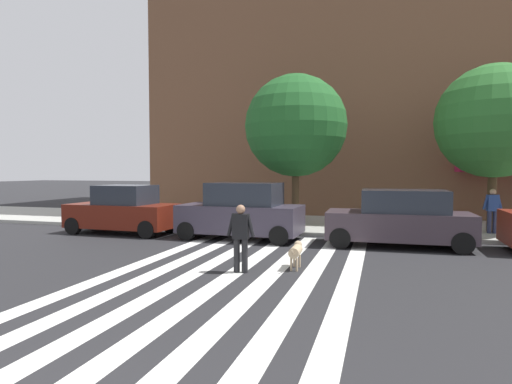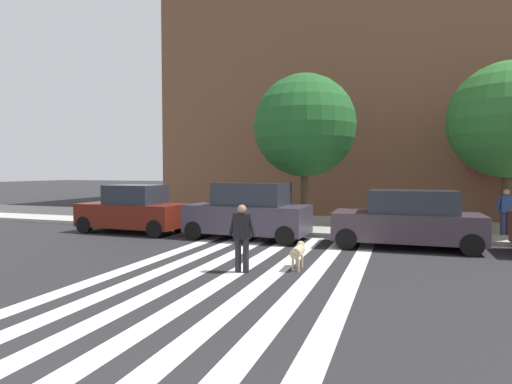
{
  "view_description": "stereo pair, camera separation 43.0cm",
  "coord_description": "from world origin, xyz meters",
  "px_view_note": "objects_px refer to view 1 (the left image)",
  "views": [
    {
      "loc": [
        3.16,
        -1.89,
        2.46
      ],
      "look_at": [
        0.47,
        7.2,
        1.98
      ],
      "focal_mm": 29.79,
      "sensor_mm": 36.0,
      "label": 1
    },
    {
      "loc": [
        3.57,
        -1.75,
        2.46
      ],
      "look_at": [
        0.47,
        7.2,
        1.98
      ],
      "focal_mm": 29.79,
      "sensor_mm": 36.0,
      "label": 2
    }
  ],
  "objects_px": {
    "street_tree_middle": "(494,122)",
    "pedestrian_dog_walker": "(241,234)",
    "parked_car_near_curb": "(123,211)",
    "parked_car_third_in_line": "(400,219)",
    "dog_on_leash": "(296,251)",
    "pedestrian_bystander": "(492,208)",
    "street_tree_nearest": "(296,126)",
    "parked_car_behind_first": "(241,212)"
  },
  "relations": [
    {
      "from": "street_tree_middle",
      "to": "pedestrian_dog_walker",
      "type": "height_order",
      "value": "street_tree_middle"
    },
    {
      "from": "parked_car_near_curb",
      "to": "parked_car_third_in_line",
      "type": "relative_size",
      "value": 0.94
    },
    {
      "from": "dog_on_leash",
      "to": "pedestrian_bystander",
      "type": "relative_size",
      "value": 0.64
    },
    {
      "from": "parked_car_third_in_line",
      "to": "street_tree_nearest",
      "type": "relative_size",
      "value": 0.74
    },
    {
      "from": "street_tree_middle",
      "to": "dog_on_leash",
      "type": "xyz_separation_m",
      "value": [
        -6.03,
        -7.42,
        -3.84
      ]
    },
    {
      "from": "pedestrian_dog_walker",
      "to": "dog_on_leash",
      "type": "distance_m",
      "value": 1.51
    },
    {
      "from": "parked_car_near_curb",
      "to": "pedestrian_dog_walker",
      "type": "xyz_separation_m",
      "value": [
        6.44,
        -4.75,
        0.04
      ]
    },
    {
      "from": "parked_car_near_curb",
      "to": "street_tree_nearest",
      "type": "height_order",
      "value": "street_tree_nearest"
    },
    {
      "from": "parked_car_behind_first",
      "to": "street_tree_nearest",
      "type": "height_order",
      "value": "street_tree_nearest"
    },
    {
      "from": "parked_car_near_curb",
      "to": "street_tree_middle",
      "type": "height_order",
      "value": "street_tree_middle"
    },
    {
      "from": "street_tree_nearest",
      "to": "street_tree_middle",
      "type": "bearing_deg",
      "value": 7.14
    },
    {
      "from": "parked_car_behind_first",
      "to": "pedestrian_bystander",
      "type": "height_order",
      "value": "parked_car_behind_first"
    },
    {
      "from": "street_tree_nearest",
      "to": "dog_on_leash",
      "type": "bearing_deg",
      "value": -78.67
    },
    {
      "from": "parked_car_behind_first",
      "to": "pedestrian_dog_walker",
      "type": "height_order",
      "value": "parked_car_behind_first"
    },
    {
      "from": "parked_car_near_curb",
      "to": "pedestrian_bystander",
      "type": "relative_size",
      "value": 2.6
    },
    {
      "from": "parked_car_behind_first",
      "to": "street_tree_nearest",
      "type": "relative_size",
      "value": 0.72
    },
    {
      "from": "parked_car_third_in_line",
      "to": "pedestrian_bystander",
      "type": "distance_m",
      "value": 4.5
    },
    {
      "from": "pedestrian_bystander",
      "to": "dog_on_leash",
      "type": "bearing_deg",
      "value": -130.51
    },
    {
      "from": "parked_car_near_curb",
      "to": "pedestrian_dog_walker",
      "type": "distance_m",
      "value": 8.0
    },
    {
      "from": "parked_car_near_curb",
      "to": "parked_car_behind_first",
      "type": "relative_size",
      "value": 0.97
    },
    {
      "from": "parked_car_near_curb",
      "to": "pedestrian_bystander",
      "type": "height_order",
      "value": "parked_car_near_curb"
    },
    {
      "from": "parked_car_behind_first",
      "to": "street_tree_middle",
      "type": "height_order",
      "value": "street_tree_middle"
    },
    {
      "from": "pedestrian_dog_walker",
      "to": "dog_on_leash",
      "type": "height_order",
      "value": "pedestrian_dog_walker"
    },
    {
      "from": "parked_car_near_curb",
      "to": "parked_car_third_in_line",
      "type": "distance_m",
      "value": 10.24
    },
    {
      "from": "street_tree_nearest",
      "to": "street_tree_middle",
      "type": "height_order",
      "value": "street_tree_middle"
    },
    {
      "from": "parked_car_near_curb",
      "to": "street_tree_middle",
      "type": "distance_m",
      "value": 14.5
    },
    {
      "from": "parked_car_near_curb",
      "to": "dog_on_leash",
      "type": "relative_size",
      "value": 4.08
    },
    {
      "from": "street_tree_nearest",
      "to": "parked_car_third_in_line",
      "type": "bearing_deg",
      "value": -32.93
    },
    {
      "from": "parked_car_behind_first",
      "to": "street_tree_middle",
      "type": "relative_size",
      "value": 0.71
    },
    {
      "from": "dog_on_leash",
      "to": "pedestrian_bystander",
      "type": "height_order",
      "value": "pedestrian_bystander"
    },
    {
      "from": "parked_car_third_in_line",
      "to": "pedestrian_dog_walker",
      "type": "height_order",
      "value": "parked_car_third_in_line"
    },
    {
      "from": "parked_car_third_in_line",
      "to": "pedestrian_bystander",
      "type": "xyz_separation_m",
      "value": [
        3.35,
        3.0,
        0.18
      ]
    },
    {
      "from": "parked_car_near_curb",
      "to": "parked_car_behind_first",
      "type": "xyz_separation_m",
      "value": [
        4.87,
        -0.0,
        0.09
      ]
    },
    {
      "from": "dog_on_leash",
      "to": "parked_car_third_in_line",
      "type": "bearing_deg",
      "value": 56.71
    },
    {
      "from": "street_tree_nearest",
      "to": "parked_car_behind_first",
      "type": "bearing_deg",
      "value": -119.94
    },
    {
      "from": "pedestrian_dog_walker",
      "to": "pedestrian_bystander",
      "type": "bearing_deg",
      "value": 47.31
    },
    {
      "from": "pedestrian_dog_walker",
      "to": "parked_car_behind_first",
      "type": "bearing_deg",
      "value": 108.28
    },
    {
      "from": "pedestrian_dog_walker",
      "to": "dog_on_leash",
      "type": "bearing_deg",
      "value": 33.2
    },
    {
      "from": "parked_car_third_in_line",
      "to": "street_tree_middle",
      "type": "xyz_separation_m",
      "value": [
        3.42,
        3.45,
        3.39
      ]
    },
    {
      "from": "parked_car_behind_first",
      "to": "street_tree_middle",
      "type": "bearing_deg",
      "value": 21.45
    },
    {
      "from": "dog_on_leash",
      "to": "street_tree_middle",
      "type": "bearing_deg",
      "value": 50.92
    },
    {
      "from": "parked_car_third_in_line",
      "to": "dog_on_leash",
      "type": "distance_m",
      "value": 4.77
    }
  ]
}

